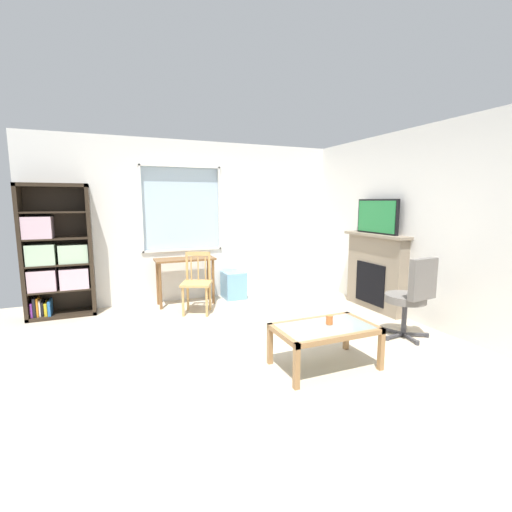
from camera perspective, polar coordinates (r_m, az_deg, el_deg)
The scene contains 12 objects.
ground at distance 4.18m, azimuth -1.95°, elevation -14.67°, with size 6.00×5.80×0.02m, color beige.
wall_back_with_window at distance 6.15m, azimuth -9.88°, elevation 5.18°, with size 5.00×0.15×2.62m.
wall_right at distance 5.33m, azimuth 24.73°, elevation 4.27°, with size 0.12×5.00×2.62m, color white.
bookshelf at distance 5.83m, azimuth -29.17°, elevation -0.08°, with size 0.90×0.38×1.89m.
desk_under_window at distance 5.84m, azimuth -11.17°, elevation -1.73°, with size 0.93×0.39×0.75m.
wooden_chair at distance 5.39m, azimuth -9.34°, elevation -4.10°, with size 0.55×0.54×0.90m.
plastic_drawer_unit at distance 6.18m, azimuth -3.58°, elevation -4.60°, with size 0.35×0.40×0.45m, color #72ADDB.
fireplace at distance 5.78m, azimuth 18.39°, elevation -2.35°, with size 0.26×1.21×1.16m.
tv at distance 5.67m, azimuth 18.66°, elevation 5.96°, with size 0.06×0.82×0.51m.
office_chair at distance 4.68m, azimuth 23.47°, elevation -5.53°, with size 0.57×0.58×1.00m.
coffee_table at distance 3.70m, azimuth 10.87°, elevation -11.74°, with size 0.99×0.60×0.42m.
sippy_cup at distance 3.73m, azimuth 11.56°, elevation -9.86°, with size 0.07×0.07×0.09m, color orange.
Camera 1 is at (-1.36, -3.58, 1.64)m, focal length 25.23 mm.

